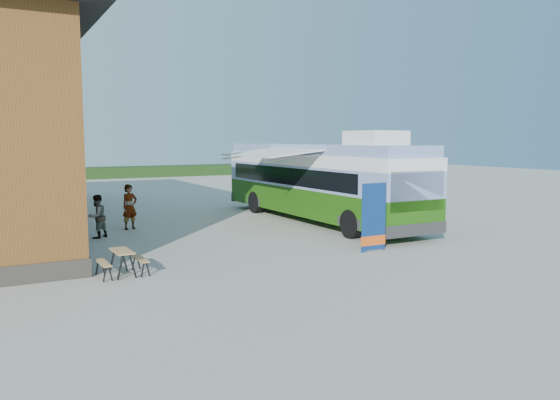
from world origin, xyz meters
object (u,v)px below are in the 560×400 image
person_a (130,207)px  bus (318,179)px  picnic_table (122,257)px  person_b (97,216)px  slurry_tanker (48,177)px  banner (374,224)px

person_a → bus: bearing=-32.3°
picnic_table → person_b: 6.07m
picnic_table → slurry_tanker: (-0.00, 19.82, 0.92)m
banner → picnic_table: banner is taller
bus → picnic_table: bearing=-149.8°
picnic_table → banner: bearing=-6.6°
banner → person_a: 10.02m
banner → person_b: banner is taller
person_b → person_a: bearing=-171.9°
bus → person_b: (-9.33, 0.25, -1.07)m
slurry_tanker → person_b: bearing=-66.9°
picnic_table → person_a: person_a is taller
picnic_table → bus: bearing=28.7°
picnic_table → slurry_tanker: slurry_tanker is taller
bus → person_a: bearing=167.3°
banner → picnic_table: (-7.82, 0.61, -0.40)m
person_a → slurry_tanker: size_ratio=0.29×
banner → person_b: size_ratio=1.39×
picnic_table → person_b: (0.39, 6.05, 0.29)m
person_b → banner: bearing=102.8°
banner → slurry_tanker: slurry_tanker is taller
banner → bus: bearing=72.9°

